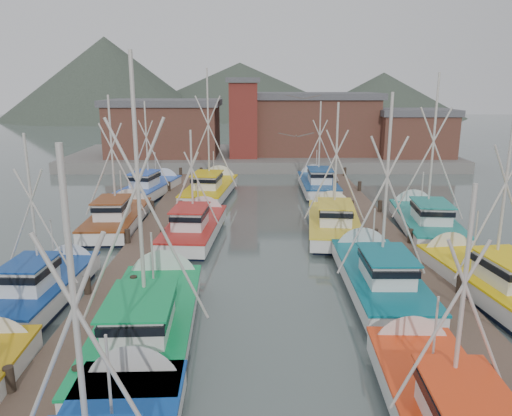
{
  "coord_description": "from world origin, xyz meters",
  "views": [
    {
      "loc": [
        -0.84,
        -21.91,
        9.19
      ],
      "look_at": [
        -0.74,
        4.33,
        2.6
      ],
      "focal_mm": 35.0,
      "sensor_mm": 36.0,
      "label": 1
    }
  ],
  "objects_px": {
    "lookout_tower": "(243,117)",
    "boat_12": "(212,188)",
    "boat_1": "(441,405)",
    "boat_4": "(150,318)",
    "boat_8": "(196,226)"
  },
  "relations": [
    {
      "from": "lookout_tower",
      "to": "boat_12",
      "type": "bearing_deg",
      "value": -99.54
    },
    {
      "from": "lookout_tower",
      "to": "boat_1",
      "type": "height_order",
      "value": "lookout_tower"
    },
    {
      "from": "boat_1",
      "to": "boat_4",
      "type": "distance_m",
      "value": 10.38
    },
    {
      "from": "boat_1",
      "to": "boat_4",
      "type": "xyz_separation_m",
      "value": [
        -8.97,
        5.24,
        0.01
      ]
    },
    {
      "from": "boat_8",
      "to": "boat_12",
      "type": "distance_m",
      "value": 11.38
    },
    {
      "from": "boat_8",
      "to": "boat_12",
      "type": "height_order",
      "value": "boat_12"
    },
    {
      "from": "lookout_tower",
      "to": "boat_1",
      "type": "relative_size",
      "value": 0.95
    },
    {
      "from": "boat_1",
      "to": "boat_12",
      "type": "bearing_deg",
      "value": 108.78
    },
    {
      "from": "lookout_tower",
      "to": "boat_12",
      "type": "xyz_separation_m",
      "value": [
        -2.39,
        -14.24,
        -4.86
      ]
    },
    {
      "from": "boat_4",
      "to": "boat_8",
      "type": "distance_m",
      "value": 12.24
    },
    {
      "from": "boat_1",
      "to": "boat_8",
      "type": "distance_m",
      "value": 19.5
    },
    {
      "from": "lookout_tower",
      "to": "boat_4",
      "type": "relative_size",
      "value": 0.76
    },
    {
      "from": "boat_4",
      "to": "boat_12",
      "type": "height_order",
      "value": "boat_12"
    },
    {
      "from": "boat_4",
      "to": "boat_12",
      "type": "relative_size",
      "value": 0.99
    },
    {
      "from": "boat_1",
      "to": "boat_8",
      "type": "relative_size",
      "value": 0.96
    }
  ]
}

